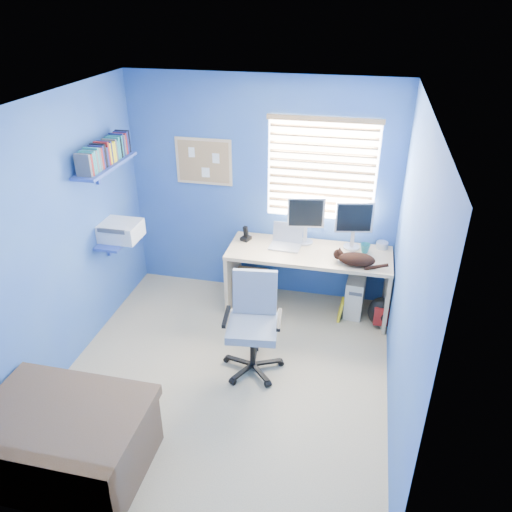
% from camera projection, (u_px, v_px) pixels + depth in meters
% --- Properties ---
extents(floor, '(3.00, 3.20, 0.00)m').
position_uv_depth(floor, '(226.00, 374.00, 4.75)').
color(floor, tan).
rests_on(floor, ground).
extents(ceiling, '(3.00, 3.20, 0.00)m').
position_uv_depth(ceiling, '(216.00, 105.00, 3.56)').
color(ceiling, white).
rests_on(ceiling, wall_back).
extents(wall_back, '(3.00, 0.01, 2.50)m').
position_uv_depth(wall_back, '(262.00, 191.00, 5.53)').
color(wall_back, '#294FB1').
rests_on(wall_back, ground).
extents(wall_front, '(3.00, 0.01, 2.50)m').
position_uv_depth(wall_front, '(141.00, 392.00, 2.78)').
color(wall_front, '#294FB1').
rests_on(wall_front, ground).
extents(wall_left, '(0.01, 3.20, 2.50)m').
position_uv_depth(wall_left, '(60.00, 241.00, 4.44)').
color(wall_left, '#294FB1').
rests_on(wall_left, ground).
extents(wall_right, '(0.01, 3.20, 2.50)m').
position_uv_depth(wall_right, '(407.00, 279.00, 3.86)').
color(wall_right, '#294FB1').
rests_on(wall_right, ground).
extents(desk, '(1.75, 0.65, 0.74)m').
position_uv_depth(desk, '(308.00, 281.00, 5.53)').
color(desk, tan).
rests_on(desk, floor).
extents(laptop, '(0.34, 0.28, 0.22)m').
position_uv_depth(laptop, '(285.00, 238.00, 5.40)').
color(laptop, silver).
rests_on(laptop, desk).
extents(monitor_left, '(0.41, 0.19, 0.54)m').
position_uv_depth(monitor_left, '(306.00, 221.00, 5.41)').
color(monitor_left, silver).
rests_on(monitor_left, desk).
extents(monitor_right, '(0.42, 0.20, 0.54)m').
position_uv_depth(monitor_right, '(354.00, 225.00, 5.30)').
color(monitor_right, silver).
rests_on(monitor_right, desk).
extents(phone, '(0.12, 0.13, 0.17)m').
position_uv_depth(phone, '(246.00, 233.00, 5.56)').
color(phone, black).
rests_on(phone, desk).
extents(mug, '(0.10, 0.09, 0.10)m').
position_uv_depth(mug, '(365.00, 248.00, 5.32)').
color(mug, teal).
rests_on(mug, desk).
extents(cd_spindle, '(0.13, 0.13, 0.07)m').
position_uv_depth(cd_spindle, '(382.00, 245.00, 5.41)').
color(cd_spindle, silver).
rests_on(cd_spindle, desk).
extents(cat, '(0.41, 0.29, 0.13)m').
position_uv_depth(cat, '(357.00, 259.00, 5.06)').
color(cat, black).
rests_on(cat, desk).
extents(tower_pc, '(0.22, 0.45, 0.45)m').
position_uv_depth(tower_pc, '(355.00, 294.00, 5.57)').
color(tower_pc, beige).
rests_on(tower_pc, floor).
extents(drawer_boxes, '(0.35, 0.28, 0.41)m').
position_uv_depth(drawer_boxes, '(251.00, 288.00, 5.72)').
color(drawer_boxes, tan).
rests_on(drawer_boxes, floor).
extents(yellow_book, '(0.03, 0.17, 0.24)m').
position_uv_depth(yellow_book, '(341.00, 310.00, 5.48)').
color(yellow_book, yellow).
rests_on(yellow_book, floor).
extents(backpack, '(0.32, 0.26, 0.35)m').
position_uv_depth(backpack, '(382.00, 312.00, 5.34)').
color(backpack, black).
rests_on(backpack, floor).
extents(bed_corner, '(1.16, 0.82, 0.56)m').
position_uv_depth(bed_corner, '(66.00, 441.00, 3.69)').
color(bed_corner, brown).
rests_on(bed_corner, floor).
extents(office_chair, '(0.62, 0.62, 0.96)m').
position_uv_depth(office_chair, '(253.00, 336.00, 4.68)').
color(office_chair, black).
rests_on(office_chair, floor).
extents(window_blinds, '(1.15, 0.05, 1.10)m').
position_uv_depth(window_blinds, '(322.00, 170.00, 5.23)').
color(window_blinds, white).
rests_on(window_blinds, ground).
extents(corkboard, '(0.64, 0.02, 0.52)m').
position_uv_depth(corkboard, '(204.00, 162.00, 5.49)').
color(corkboard, tan).
rests_on(corkboard, ground).
extents(wall_shelves, '(0.42, 0.90, 1.05)m').
position_uv_depth(wall_shelves, '(111.00, 193.00, 4.97)').
color(wall_shelves, '#2C46A5').
rests_on(wall_shelves, ground).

